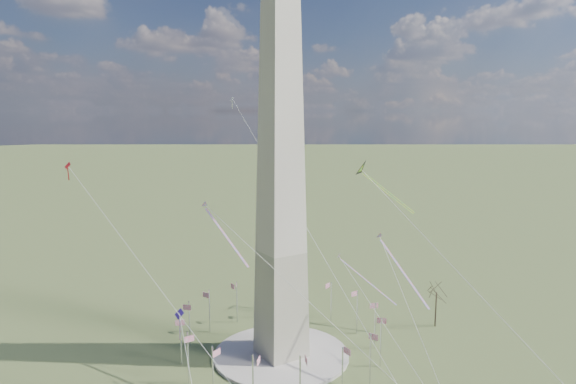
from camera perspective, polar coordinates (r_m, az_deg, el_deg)
ground at (r=143.41m, az=-0.76°, el=-17.75°), size 2000.00×2000.00×0.00m
plaza at (r=143.23m, az=-0.76°, el=-17.60°), size 36.00×36.00×0.80m
washington_monument at (r=129.15m, az=-0.81°, el=1.62°), size 15.56×15.56×100.00m
flagpole_ring at (r=140.29m, az=-0.77°, el=-15.09°), size 54.40×54.40×13.00m
tree_near at (r=162.62m, az=16.19°, el=-10.40°), size 9.24×9.24×16.16m
kite_delta_black at (r=163.28m, az=8.48°, el=2.22°), size 13.87×18.62×15.86m
kite_diamond_purple at (r=125.92m, az=-11.97°, el=-13.50°), size 1.57×2.65×8.12m
kite_streamer_left at (r=127.83m, az=11.91°, el=-7.52°), size 3.36×19.69×13.53m
kite_streamer_mid at (r=124.82m, az=-7.60°, el=-3.86°), size 3.87×18.59×12.80m
kite_streamer_right at (r=157.89m, az=7.92°, el=-8.99°), size 10.00×17.39×13.10m
kite_small_red at (r=146.09m, az=-23.28°, el=2.54°), size 1.29×1.99×4.87m
kite_small_white at (r=169.53m, az=-6.22°, el=10.13°), size 1.15×1.80×4.00m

